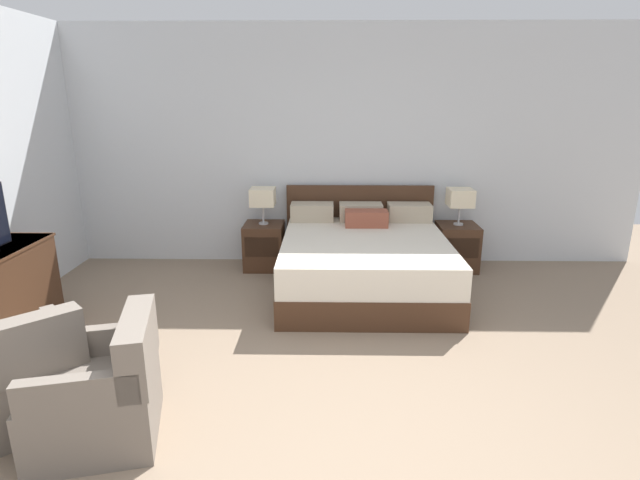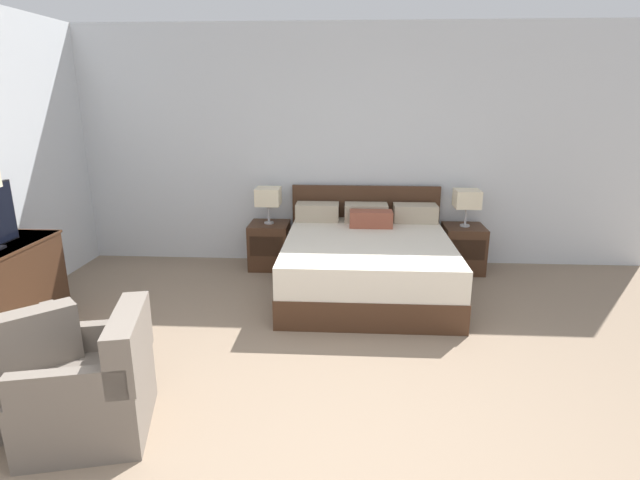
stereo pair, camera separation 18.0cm
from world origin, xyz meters
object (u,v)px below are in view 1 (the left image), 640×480
(armchair_by_window, at_px, (18,380))
(bed, at_px, (364,261))
(table_lamp_right, at_px, (460,198))
(table_lamp_left, at_px, (263,197))
(nightstand_right, at_px, (456,247))
(nightstand_left, at_px, (264,246))
(armchair_companion, at_px, (102,394))

(armchair_by_window, bearing_deg, bed, 44.73)
(table_lamp_right, distance_m, armchair_by_window, 4.57)
(bed, height_order, table_lamp_right, table_lamp_right)
(table_lamp_left, xyz_separation_m, table_lamp_right, (2.27, 0.00, 0.00))
(table_lamp_right, bearing_deg, armchair_by_window, -139.33)
(bed, xyz_separation_m, nightstand_right, (1.14, 0.67, -0.05))
(table_lamp_right, bearing_deg, bed, -149.30)
(nightstand_right, height_order, table_lamp_left, table_lamp_left)
(nightstand_left, distance_m, table_lamp_right, 2.35)
(nightstand_left, relative_size, nightstand_right, 1.00)
(nightstand_left, bearing_deg, armchair_companion, -100.46)
(table_lamp_left, xyz_separation_m, armchair_by_window, (-1.16, -2.95, -0.57))
(bed, height_order, table_lamp_left, table_lamp_left)
(nightstand_left, height_order, table_lamp_left, table_lamp_left)
(nightstand_right, distance_m, table_lamp_left, 2.35)
(table_lamp_right, bearing_deg, nightstand_right, -90.00)
(bed, distance_m, table_lamp_left, 1.43)
(table_lamp_right, relative_size, armchair_companion, 0.51)
(nightstand_left, height_order, armchair_by_window, armchair_by_window)
(nightstand_left, bearing_deg, bed, -30.62)
(table_lamp_left, height_order, armchair_companion, table_lamp_left)
(bed, xyz_separation_m, table_lamp_right, (1.14, 0.67, 0.54))
(armchair_by_window, bearing_deg, nightstand_left, 68.51)
(table_lamp_left, bearing_deg, bed, -30.68)
(armchair_by_window, bearing_deg, nightstand_right, 40.66)
(bed, relative_size, table_lamp_left, 4.62)
(armchair_companion, bearing_deg, nightstand_left, 79.54)
(table_lamp_right, height_order, armchair_by_window, table_lamp_right)
(table_lamp_right, relative_size, armchair_by_window, 0.44)
(bed, bearing_deg, armchair_companion, -125.19)
(table_lamp_right, bearing_deg, nightstand_left, -179.96)
(table_lamp_left, relative_size, armchair_by_window, 0.44)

